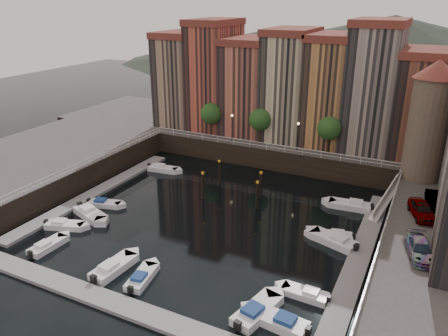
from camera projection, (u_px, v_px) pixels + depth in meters
The scene contains 30 objects.
ground at pixel (214, 216), 49.13m from camera, with size 200.00×200.00×0.00m, color black.
quay_far at pixel (289, 140), 70.26m from camera, with size 80.00×20.00×3.00m, color black.
quay_left at pixel (22, 169), 58.48m from camera, with size 20.00×36.00×3.00m, color black.
dock_left at pixel (97, 192), 54.93m from camera, with size 2.00×28.00×0.35m, color gray.
dock_right at pixel (360, 255), 41.53m from camera, with size 2.00×28.00×0.35m, color gray.
dock_near at pixel (116, 304), 34.89m from camera, with size 30.00×2.00×0.35m, color gray.
mountains at pixel (380, 49), 137.27m from camera, with size 145.00×100.00×18.00m.
far_terrace at pixel (309, 86), 63.36m from camera, with size 48.70×10.30×17.50m.
corner_tower at pixel (430, 119), 49.23m from camera, with size 5.20×5.20×13.80m.
promenade_trees at pixel (264, 120), 62.45m from camera, with size 21.20×3.20×5.20m.
street_lamps at pixel (264, 127), 61.73m from camera, with size 10.36×0.36×4.18m.
railings at pixel (233, 171), 51.82m from camera, with size 36.08×34.04×0.52m.
gangway at pixel (388, 196), 49.70m from camera, with size 2.78×8.32×3.73m.
mooring_pilings at pixel (234, 185), 53.29m from camera, with size 7.37×4.88×3.78m.
boat_left_0 at pixel (64, 225), 46.60m from camera, with size 4.42×2.83×0.99m.
boat_left_1 at pixel (90, 214), 48.93m from camera, with size 5.21×3.36×1.17m.
boat_left_2 at pixel (104, 204), 51.49m from camera, with size 4.23×2.46×0.95m.
boat_left_4 at pixel (163, 169), 61.85m from camera, with size 4.65×2.16×1.05m.
boat_right_0 at pixel (279, 321), 32.69m from camera, with size 5.04×2.30×1.14m.
boat_right_1 at pixel (306, 294), 35.83m from camera, with size 4.09×1.59×0.94m.
boat_right_2 at pixel (334, 241), 43.52m from camera, with size 5.18×3.25×1.16m.
boat_right_3 at pixel (333, 236), 44.48m from camera, with size 4.45×2.44×1.00m.
boat_right_4 at pixel (351, 205), 50.90m from camera, with size 5.12×2.19×1.16m.
boat_near_0 at pixel (47, 246), 42.74m from camera, with size 1.67×4.23×0.97m.
boat_near_1 at pixel (113, 267), 39.20m from camera, with size 2.17×5.07×1.15m.
boat_near_2 at pixel (142, 278), 37.88m from camera, with size 2.20×4.36×0.98m.
boat_near_3 at pixel (256, 311), 33.75m from camera, with size 2.89×5.22×1.17m.
car_a at pixel (422, 211), 42.26m from camera, with size 1.79×4.46×1.52m, color gray.
car_b at pixel (435, 201), 44.35m from camera, with size 1.50×4.30×1.42m, color gray.
car_c at pixel (420, 250), 35.82m from camera, with size 1.85×4.56×1.32m, color gray.
Camera 1 is at (20.40, -38.70, 23.05)m, focal length 35.00 mm.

